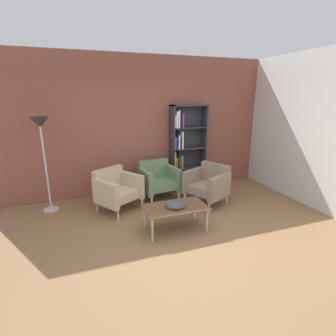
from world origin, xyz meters
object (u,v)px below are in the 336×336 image
coffee_table_low (175,208)px  decorative_bowl (175,204)px  armchair_corner_red (117,189)px  floor_lamp_torchiere (41,134)px  armchair_by_bookshelf (158,179)px  bookshelf_tall (184,149)px  armchair_spare_guest (208,183)px

coffee_table_low → decorative_bowl: decorative_bowl is taller
decorative_bowl → armchair_corner_red: size_ratio=0.34×
decorative_bowl → floor_lamp_torchiere: bearing=143.2°
decorative_bowl → armchair_by_bookshelf: bearing=84.3°
bookshelf_tall → armchair_spare_guest: (0.11, -0.96, -0.51)m
armchair_spare_guest → armchair_by_bookshelf: bearing=-150.1°
decorative_bowl → armchair_spare_guest: armchair_spare_guest is taller
armchair_corner_red → floor_lamp_torchiere: floor_lamp_torchiere is taller
coffee_table_low → armchair_corner_red: bearing=125.7°
coffee_table_low → floor_lamp_torchiere: size_ratio=0.57×
bookshelf_tall → armchair_spare_guest: bearing=-83.3°
armchair_corner_red → floor_lamp_torchiere: (-1.19, 0.40, 1.03)m
decorative_bowl → armchair_corner_red: (-0.76, 1.06, -0.02)m
bookshelf_tall → floor_lamp_torchiere: (-2.83, -0.26, 0.52)m
armchair_by_bookshelf → floor_lamp_torchiere: bearing=169.7°
coffee_table_low → armchair_by_bookshelf: 1.36m
armchair_spare_guest → armchair_corner_red: same height
armchair_spare_guest → floor_lamp_torchiere: floor_lamp_torchiere is taller
armchair_by_bookshelf → armchair_corner_red: (-0.90, -0.29, 0.00)m
armchair_corner_red → bookshelf_tall: bearing=-10.7°
decorative_bowl → armchair_spare_guest: bearing=37.7°
decorative_bowl → coffee_table_low: bearing=-91.8°
armchair_spare_guest → decorative_bowl: bearing=-77.7°
decorative_bowl → armchair_spare_guest: 1.25m
coffee_table_low → armchair_spare_guest: armchair_spare_guest is taller
bookshelf_tall → decorative_bowl: 1.99m
armchair_corner_red → floor_lamp_torchiere: size_ratio=0.54×
floor_lamp_torchiere → decorative_bowl: bearing=-36.8°
armchair_by_bookshelf → floor_lamp_torchiere: (-2.09, 0.11, 1.03)m
armchair_spare_guest → armchair_by_bookshelf: size_ratio=1.16×
armchair_corner_red → decorative_bowl: bearing=-86.9°
bookshelf_tall → floor_lamp_torchiere: 2.89m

